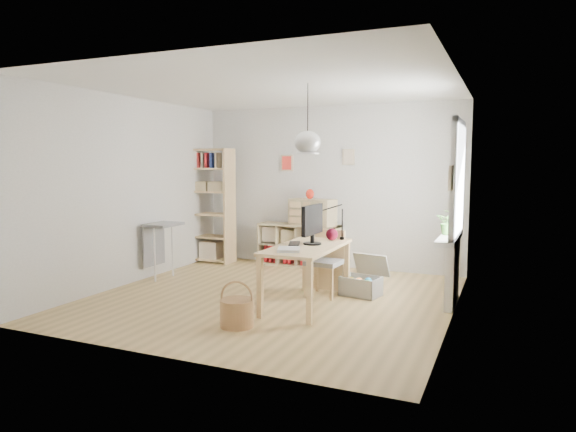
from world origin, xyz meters
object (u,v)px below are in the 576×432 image
at_px(monitor, 312,222).
at_px(chair, 326,258).
at_px(tall_bookshelf, 210,201).
at_px(storage_chest, 363,282).
at_px(cube_shelf, 299,248).
at_px(drawer_chest, 313,212).
at_px(desk, 307,253).

bearing_deg(monitor, chair, 89.48).
distance_m(tall_bookshelf, storage_chest, 3.43).
bearing_deg(chair, cube_shelf, 126.84).
height_order(tall_bookshelf, storage_chest, tall_bookshelf).
bearing_deg(storage_chest, cube_shelf, 148.03).
bearing_deg(tall_bookshelf, cube_shelf, 10.19).
relative_size(cube_shelf, drawer_chest, 1.85).
height_order(cube_shelf, drawer_chest, drawer_chest).
bearing_deg(monitor, cube_shelf, 118.08).
bearing_deg(tall_bookshelf, desk, -37.01).
relative_size(desk, drawer_chest, 1.98).
bearing_deg(storage_chest, chair, -144.69).
bearing_deg(drawer_chest, chair, -52.31).
xyz_separation_m(desk, storage_chest, (0.50, 0.76, -0.48)).
relative_size(cube_shelf, storage_chest, 2.15).
bearing_deg(desk, chair, 85.14).
height_order(monitor, drawer_chest, monitor).
bearing_deg(storage_chest, monitor, -113.64).
height_order(storage_chest, drawer_chest, drawer_chest).
bearing_deg(cube_shelf, drawer_chest, -8.70).
xyz_separation_m(desk, chair, (0.05, 0.57, -0.16)).
relative_size(tall_bookshelf, storage_chest, 3.08).
height_order(desk, chair, chair).
relative_size(desk, monitor, 2.65).
distance_m(chair, storage_chest, 0.59).
relative_size(cube_shelf, tall_bookshelf, 0.70).
distance_m(tall_bookshelf, drawer_chest, 1.85).
distance_m(storage_chest, drawer_chest, 2.05).
bearing_deg(tall_bookshelf, storage_chest, -20.99).
bearing_deg(tall_bookshelf, monitor, -35.27).
xyz_separation_m(monitor, drawer_chest, (-0.78, 2.09, -0.09)).
bearing_deg(storage_chest, drawer_chest, 143.31).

